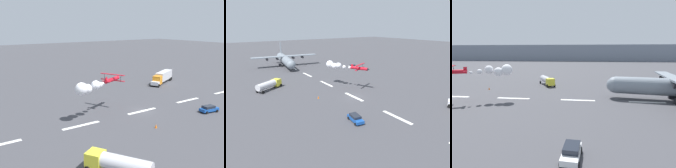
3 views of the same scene
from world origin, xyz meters
The scene contains 11 objects.
ground_plane centered at (0.00, 0.00, 0.00)m, with size 440.00×440.00×0.00m, color #424247.
runway_stripe_4 centered at (0.00, 0.00, 0.01)m, with size 8.00×0.90×0.01m, color white.
runway_stripe_5 centered at (15.60, 0.00, 0.01)m, with size 8.00×0.90×0.01m, color white.
runway_stripe_6 centered at (31.20, 0.00, 0.01)m, with size 8.00×0.90×0.01m, color white.
runway_stripe_7 centered at (46.79, 0.00, 0.01)m, with size 8.00×0.90×0.01m, color white.
mountain_ridge_distant centered at (0.00, 179.22, 9.28)m, with size 396.00×16.00×18.55m, color gray.
cargo_transport_plane centered at (52.03, 1.73, 3.39)m, with size 28.58×31.45×11.26m.
stunt_biplane_red centered at (11.88, -2.19, 6.94)m, with size 14.86×8.73×2.68m.
fuel_tanker_truck centered at (20.14, 18.41, 1.74)m, with size 6.73×8.99×2.90m.
followme_car_yellow centered at (31.55, -24.29, 0.81)m, with size 2.26×4.20×1.52m.
traffic_cone_far centered at (4.48, 9.20, 0.38)m, with size 0.44×0.44×0.75m, color orange.
Camera 3 is at (32.84, -42.43, 11.26)m, focal length 29.99 mm.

